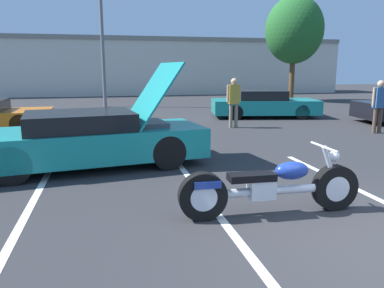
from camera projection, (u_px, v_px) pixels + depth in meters
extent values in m
cube|color=white|center=(22.00, 221.00, 5.11)|extent=(0.12, 5.34, 0.01)
cube|color=white|center=(211.00, 206.00, 5.69)|extent=(0.12, 5.34, 0.01)
cube|color=white|center=(364.00, 193.00, 6.28)|extent=(0.12, 5.34, 0.01)
cube|color=beige|center=(145.00, 66.00, 30.01)|extent=(32.00, 4.00, 4.40)
cube|color=gray|center=(144.00, 40.00, 29.60)|extent=(32.00, 4.20, 0.30)
cylinder|color=slate|center=(102.00, 24.00, 19.42)|extent=(0.18, 0.18, 8.66)
cylinder|color=brown|center=(292.00, 79.00, 23.59)|extent=(0.32, 0.32, 2.83)
ellipsoid|color=#236028|center=(294.00, 30.00, 23.00)|extent=(3.55, 3.55, 4.09)
cylinder|color=black|center=(335.00, 188.00, 5.49)|extent=(0.68, 0.18, 0.68)
cylinder|color=black|center=(203.00, 196.00, 5.11)|extent=(0.68, 0.18, 0.68)
cylinder|color=silver|center=(335.00, 188.00, 5.49)|extent=(0.38, 0.18, 0.37)
cylinder|color=silver|center=(203.00, 196.00, 5.11)|extent=(0.38, 0.18, 0.37)
cylinder|color=silver|center=(271.00, 191.00, 5.30)|extent=(1.69, 0.17, 0.12)
cube|color=silver|center=(261.00, 189.00, 5.26)|extent=(0.37, 0.25, 0.28)
ellipsoid|color=navy|center=(292.00, 171.00, 5.30)|extent=(0.51, 0.29, 0.26)
cube|color=black|center=(252.00, 177.00, 5.20)|extent=(0.67, 0.28, 0.10)
cube|color=navy|center=(206.00, 183.00, 5.08)|extent=(0.38, 0.23, 0.10)
cylinder|color=silver|center=(330.00, 167.00, 5.41)|extent=(0.31, 0.08, 0.63)
cylinder|color=silver|center=(324.00, 147.00, 5.33)|extent=(0.06, 0.70, 0.04)
sphere|color=silver|center=(334.00, 156.00, 5.39)|extent=(0.16, 0.16, 0.16)
cylinder|color=silver|center=(238.00, 194.00, 5.33)|extent=(1.30, 0.13, 0.09)
cube|color=teal|center=(91.00, 143.00, 7.88)|extent=(4.93, 2.44, 0.62)
cube|color=black|center=(80.00, 121.00, 7.71)|extent=(2.33, 1.91, 0.36)
cylinder|color=black|center=(168.00, 152.00, 7.69)|extent=(0.74, 0.32, 0.71)
cylinder|color=black|center=(149.00, 139.00, 9.15)|extent=(0.74, 0.32, 0.71)
cylinder|color=black|center=(11.00, 165.00, 6.67)|extent=(0.74, 0.32, 0.71)
cylinder|color=black|center=(18.00, 148.00, 8.13)|extent=(0.74, 0.32, 0.71)
cube|color=teal|center=(152.00, 95.00, 8.15)|extent=(1.20, 1.79, 1.38)
cube|color=#4C4C51|center=(150.00, 127.00, 8.28)|extent=(0.73, 1.07, 0.28)
cube|color=teal|center=(264.00, 106.00, 15.99)|extent=(4.68, 2.73, 0.58)
cube|color=black|center=(261.00, 95.00, 15.89)|extent=(2.27, 2.08, 0.39)
cylinder|color=black|center=(302.00, 112.00, 15.23)|extent=(0.63, 0.33, 0.60)
cylinder|color=black|center=(290.00, 108.00, 16.90)|extent=(0.63, 0.33, 0.60)
cylinder|color=black|center=(235.00, 112.00, 15.14)|extent=(0.63, 0.33, 0.60)
cylinder|color=black|center=(230.00, 108.00, 16.81)|extent=(0.63, 0.33, 0.60)
cylinder|color=black|center=(20.00, 124.00, 11.83)|extent=(0.64, 0.24, 0.64)
cylinder|color=black|center=(29.00, 117.00, 13.47)|extent=(0.64, 0.24, 0.64)
cylinder|color=black|center=(370.00, 112.00, 15.01)|extent=(0.68, 0.31, 0.66)
cylinder|color=gray|center=(231.00, 116.00, 13.09)|extent=(0.12, 0.12, 0.84)
cylinder|color=gray|center=(236.00, 116.00, 13.14)|extent=(0.12, 0.12, 0.84)
cube|color=#B29933|center=(234.00, 94.00, 12.97)|extent=(0.36, 0.20, 0.66)
cylinder|color=tan|center=(228.00, 93.00, 12.91)|extent=(0.08, 0.08, 0.60)
cylinder|color=tan|center=(240.00, 93.00, 13.01)|extent=(0.08, 0.08, 0.60)
sphere|color=tan|center=(234.00, 81.00, 12.88)|extent=(0.23, 0.23, 0.23)
cylinder|color=brown|center=(375.00, 121.00, 11.99)|extent=(0.12, 0.12, 0.82)
cylinder|color=brown|center=(380.00, 120.00, 12.03)|extent=(0.12, 0.12, 0.82)
cube|color=#335B93|center=(380.00, 98.00, 11.87)|extent=(0.36, 0.20, 0.65)
cylinder|color=tan|center=(374.00, 97.00, 11.81)|extent=(0.08, 0.08, 0.58)
sphere|color=tan|center=(381.00, 84.00, 11.78)|extent=(0.22, 0.22, 0.22)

